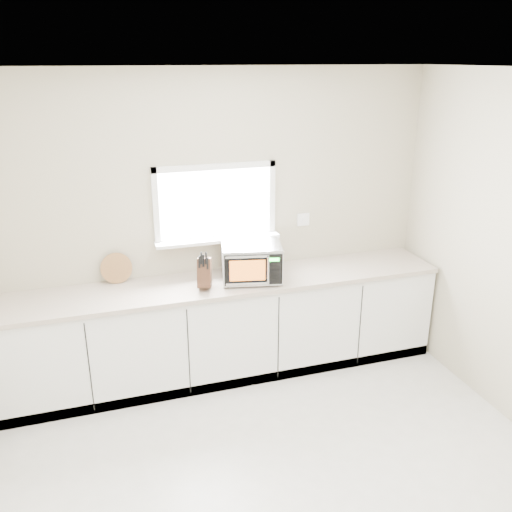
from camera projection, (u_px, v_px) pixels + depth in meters
name	position (u px, v px, depth m)	size (l,w,h in m)	color
ground	(293.00, 506.00, 3.55)	(4.00, 4.00, 0.00)	beige
back_wall	(216.00, 223.00, 4.86)	(4.00, 0.17, 2.70)	#B2A88D
cabinets	(226.00, 329.00, 4.92)	(3.92, 0.60, 0.88)	white
countertop	(225.00, 283.00, 4.75)	(3.92, 0.64, 0.04)	#BAAD99
microwave	(251.00, 262.00, 4.71)	(0.58, 0.50, 0.33)	black
knife_block	(205.00, 272.00, 4.55)	(0.18, 0.26, 0.34)	#3F2616
cutting_board	(116.00, 268.00, 4.66)	(0.27, 0.27, 0.02)	olive
coffee_grinder	(259.00, 264.00, 4.82)	(0.16, 0.16, 0.22)	silver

